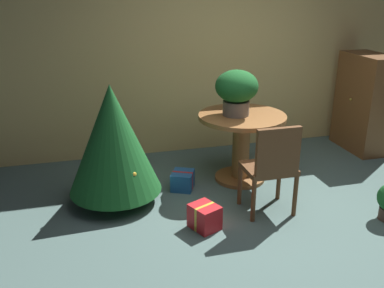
# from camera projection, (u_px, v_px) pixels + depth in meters

# --- Properties ---
(ground_plane) EXTENTS (6.60, 6.60, 0.00)m
(ground_plane) POSITION_uv_depth(u_px,v_px,m) (281.00, 227.00, 3.99)
(ground_plane) COLOR #4C6660
(back_wall_panel) EXTENTS (6.00, 0.10, 2.60)m
(back_wall_panel) POSITION_uv_depth(u_px,v_px,m) (213.00, 51.00, 5.53)
(back_wall_panel) COLOR tan
(back_wall_panel) RESTS_ON ground_plane
(round_dining_table) EXTENTS (0.96, 0.96, 0.77)m
(round_dining_table) POSITION_uv_depth(u_px,v_px,m) (241.00, 136.00, 4.79)
(round_dining_table) COLOR brown
(round_dining_table) RESTS_ON ground_plane
(flower_vase) EXTENTS (0.46, 0.46, 0.49)m
(flower_vase) POSITION_uv_depth(u_px,v_px,m) (237.00, 89.00, 4.59)
(flower_vase) COLOR #665B51
(flower_vase) RESTS_ON round_dining_table
(wooden_chair_near) EXTENTS (0.47, 0.40, 0.91)m
(wooden_chair_near) POSITION_uv_depth(u_px,v_px,m) (272.00, 165.00, 4.06)
(wooden_chair_near) COLOR brown
(wooden_chair_near) RESTS_ON ground_plane
(holiday_tree) EXTENTS (0.93, 0.93, 1.23)m
(holiday_tree) POSITION_uv_depth(u_px,v_px,m) (113.00, 139.00, 4.24)
(holiday_tree) COLOR brown
(holiday_tree) RESTS_ON ground_plane
(gift_box_red) EXTENTS (0.30, 0.32, 0.23)m
(gift_box_red) POSITION_uv_depth(u_px,v_px,m) (205.00, 217.00, 3.94)
(gift_box_red) COLOR red
(gift_box_red) RESTS_ON ground_plane
(gift_box_blue) EXTENTS (0.31, 0.33, 0.20)m
(gift_box_blue) POSITION_uv_depth(u_px,v_px,m) (183.00, 180.00, 4.71)
(gift_box_blue) COLOR #1E569E
(gift_box_blue) RESTS_ON ground_plane
(wooden_cabinet) EXTENTS (0.44, 0.79, 1.28)m
(wooden_cabinet) POSITION_uv_depth(u_px,v_px,m) (365.00, 103.00, 5.68)
(wooden_cabinet) COLOR brown
(wooden_cabinet) RESTS_ON ground_plane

